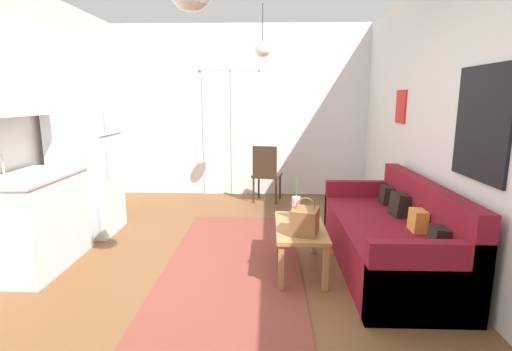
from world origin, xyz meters
TOP-DOWN VIEW (x-y plane):
  - ground_plane at (0.00, 0.00)m, footprint 4.83×7.53m
  - wall_back at (-0.01, 3.51)m, footprint 4.43×0.13m
  - wall_right at (2.17, 0.00)m, footprint 0.12×7.13m
  - area_rug at (0.14, 0.30)m, footprint 1.32×3.47m
  - couch at (1.70, 0.52)m, footprint 0.87×2.15m
  - coffee_table at (0.78, 0.42)m, footprint 0.46×0.93m
  - bamboo_vase at (0.76, 0.65)m, footprint 0.09×0.09m
  - handbag at (0.81, 0.19)m, footprint 0.28×0.31m
  - refrigerator at (-1.72, 1.42)m, footprint 0.67×0.65m
  - kitchen_counter at (-1.80, 0.41)m, footprint 0.60×1.09m
  - accent_chair at (0.44, 2.90)m, footprint 0.50×0.48m
  - pendant_lamp_far at (0.39, 2.18)m, footprint 0.20×0.20m

SIDE VIEW (x-z plane):
  - ground_plane at x=0.00m, z-range -0.10..0.00m
  - area_rug at x=0.14m, z-range 0.00..0.01m
  - couch at x=1.70m, z-range -0.14..0.71m
  - coffee_table at x=0.78m, z-range 0.16..0.60m
  - accent_chair at x=0.44m, z-range 0.04..0.95m
  - bamboo_vase at x=0.76m, z-range 0.34..0.78m
  - handbag at x=0.81m, z-range 0.40..0.73m
  - kitchen_counter at x=-1.80m, z-range -0.25..1.83m
  - refrigerator at x=-1.72m, z-range 0.00..1.70m
  - wall_back at x=-0.01m, z-range -0.01..2.82m
  - wall_right at x=2.17m, z-range 0.00..2.83m
  - pendant_lamp_far at x=0.39m, z-range 1.93..2.60m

